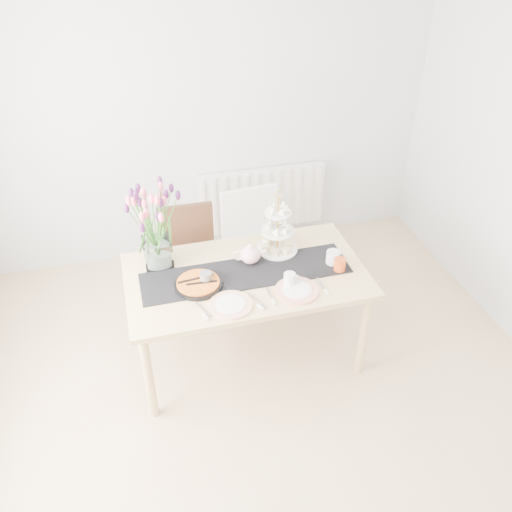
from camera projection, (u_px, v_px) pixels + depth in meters
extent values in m
plane|color=tan|center=(277.00, 433.00, 3.48)|extent=(4.50, 4.50, 0.00)
plane|color=silver|center=(202.00, 114.00, 4.50)|extent=(4.00, 0.00, 4.00)
cube|color=white|center=(261.00, 199.00, 5.05)|extent=(1.20, 0.08, 0.60)
cube|color=tan|center=(246.00, 276.00, 3.63)|extent=(1.60, 0.90, 0.04)
cylinder|color=tan|center=(149.00, 377.00, 3.40)|extent=(0.06, 0.06, 0.71)
cylinder|color=tan|center=(363.00, 335.00, 3.71)|extent=(0.06, 0.06, 0.71)
cylinder|color=tan|center=(138.00, 301.00, 4.00)|extent=(0.06, 0.06, 0.71)
cylinder|color=tan|center=(324.00, 271.00, 4.30)|extent=(0.06, 0.06, 0.71)
cube|color=#342013|center=(192.00, 265.00, 4.22)|extent=(0.44, 0.44, 0.04)
cube|color=#342013|center=(186.00, 228.00, 4.24)|extent=(0.43, 0.05, 0.41)
cylinder|color=#342013|center=(174.00, 306.00, 4.17)|extent=(0.04, 0.04, 0.42)
cylinder|color=#342013|center=(220.00, 299.00, 4.24)|extent=(0.04, 0.04, 0.42)
cylinder|color=#342013|center=(169.00, 278.00, 4.46)|extent=(0.04, 0.04, 0.42)
cylinder|color=#342013|center=(212.00, 272.00, 4.53)|extent=(0.04, 0.04, 0.42)
cube|color=white|center=(258.00, 252.00, 4.30)|extent=(0.50, 0.50, 0.04)
cube|color=white|center=(249.00, 213.00, 4.32)|extent=(0.47, 0.08, 0.44)
cylinder|color=white|center=(245.00, 295.00, 4.26)|extent=(0.04, 0.04, 0.46)
cylinder|color=white|center=(287.00, 285.00, 4.36)|extent=(0.04, 0.04, 0.46)
cylinder|color=white|center=(231.00, 269.00, 4.53)|extent=(0.04, 0.04, 0.46)
cylinder|color=white|center=(271.00, 260.00, 4.63)|extent=(0.04, 0.04, 0.46)
cube|color=black|center=(246.00, 273.00, 3.62)|extent=(1.40, 0.35, 0.01)
cube|color=silver|center=(158.00, 252.00, 3.66)|extent=(0.19, 0.19, 0.19)
cylinder|color=gold|center=(278.00, 225.00, 3.72)|extent=(0.01, 0.01, 0.43)
cylinder|color=white|center=(277.00, 249.00, 3.84)|extent=(0.29, 0.29, 0.01)
cylinder|color=white|center=(278.00, 231.00, 3.75)|extent=(0.23, 0.23, 0.01)
cylinder|color=white|center=(278.00, 213.00, 3.66)|extent=(0.18, 0.18, 0.01)
cylinder|color=silver|center=(333.00, 258.00, 3.69)|extent=(0.10, 0.10, 0.10)
cylinder|color=black|center=(198.00, 285.00, 3.50)|extent=(0.31, 0.31, 0.03)
cylinder|color=orange|center=(198.00, 282.00, 3.49)|extent=(0.28, 0.28, 0.01)
cylinder|color=slate|center=(206.00, 278.00, 3.50)|extent=(0.10, 0.10, 0.09)
cylinder|color=silver|center=(289.00, 280.00, 3.50)|extent=(0.08, 0.08, 0.09)
cylinder|color=#CD4816|center=(340.00, 265.00, 3.62)|extent=(0.11, 0.11, 0.09)
cylinder|color=white|center=(231.00, 305.00, 3.35)|extent=(0.36, 0.36, 0.01)
cylinder|color=silver|center=(297.00, 291.00, 3.46)|extent=(0.29, 0.29, 0.01)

